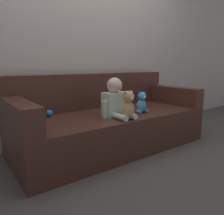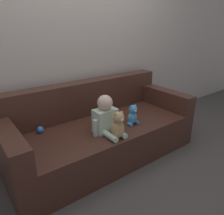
{
  "view_description": "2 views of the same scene",
  "coord_description": "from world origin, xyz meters",
  "px_view_note": "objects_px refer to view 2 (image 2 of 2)",
  "views": [
    {
      "loc": [
        -1.35,
        -1.86,
        0.89
      ],
      "look_at": [
        -0.09,
        -0.13,
        0.47
      ],
      "focal_mm": 35.0,
      "sensor_mm": 36.0,
      "label": 1
    },
    {
      "loc": [
        -1.21,
        -1.77,
        1.41
      ],
      "look_at": [
        0.04,
        -0.11,
        0.6
      ],
      "focal_mm": 35.0,
      "sensor_mm": 36.0,
      "label": 2
    }
  ],
  "objects_px": {
    "plush_toy_side": "(133,115)",
    "person_baby": "(106,117)",
    "toy_ball": "(40,130)",
    "couch": "(100,131)",
    "teddy_bear_brown": "(118,126)"
  },
  "relations": [
    {
      "from": "teddy_bear_brown",
      "to": "toy_ball",
      "type": "relative_size",
      "value": 4.04
    },
    {
      "from": "person_baby",
      "to": "toy_ball",
      "type": "height_order",
      "value": "person_baby"
    },
    {
      "from": "person_baby",
      "to": "teddy_bear_brown",
      "type": "distance_m",
      "value": 0.18
    },
    {
      "from": "teddy_bear_brown",
      "to": "toy_ball",
      "type": "distance_m",
      "value": 0.78
    },
    {
      "from": "person_baby",
      "to": "plush_toy_side",
      "type": "relative_size",
      "value": 1.73
    },
    {
      "from": "person_baby",
      "to": "teddy_bear_brown",
      "type": "xyz_separation_m",
      "value": [
        0.01,
        -0.18,
        -0.03
      ]
    },
    {
      "from": "couch",
      "to": "toy_ball",
      "type": "relative_size",
      "value": 30.65
    },
    {
      "from": "couch",
      "to": "teddy_bear_brown",
      "type": "relative_size",
      "value": 7.59
    },
    {
      "from": "plush_toy_side",
      "to": "toy_ball",
      "type": "xyz_separation_m",
      "value": [
        -0.86,
        0.4,
        -0.07
      ]
    },
    {
      "from": "teddy_bear_brown",
      "to": "plush_toy_side",
      "type": "xyz_separation_m",
      "value": [
        0.32,
        0.15,
        -0.02
      ]
    },
    {
      "from": "plush_toy_side",
      "to": "toy_ball",
      "type": "relative_size",
      "value": 3.29
    },
    {
      "from": "plush_toy_side",
      "to": "person_baby",
      "type": "bearing_deg",
      "value": 175.05
    },
    {
      "from": "plush_toy_side",
      "to": "toy_ball",
      "type": "distance_m",
      "value": 0.95
    },
    {
      "from": "person_baby",
      "to": "couch",
      "type": "bearing_deg",
      "value": 71.84
    },
    {
      "from": "person_baby",
      "to": "plush_toy_side",
      "type": "bearing_deg",
      "value": -4.95
    }
  ]
}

